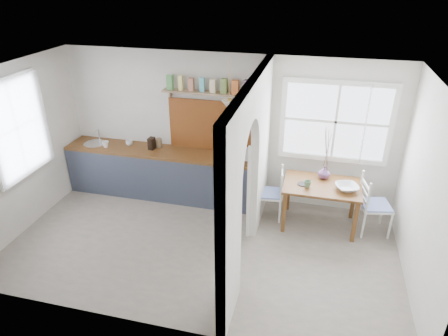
% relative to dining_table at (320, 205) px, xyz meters
% --- Properties ---
extents(floor, '(5.80, 3.20, 0.01)m').
position_rel_dining_table_xyz_m(floor, '(-1.70, -1.00, -0.37)').
color(floor, gray).
rests_on(floor, ground).
extents(ceiling, '(5.80, 3.20, 0.01)m').
position_rel_dining_table_xyz_m(ceiling, '(-1.70, -1.00, 2.23)').
color(ceiling, silver).
rests_on(ceiling, walls).
extents(walls, '(5.81, 3.21, 2.60)m').
position_rel_dining_table_xyz_m(walls, '(-1.70, -1.00, 0.93)').
color(walls, silver).
rests_on(walls, floor).
extents(partition, '(0.12, 3.20, 2.60)m').
position_rel_dining_table_xyz_m(partition, '(-1.00, -0.94, 1.08)').
color(partition, silver).
rests_on(partition, floor).
extents(kitchen_window, '(0.10, 1.16, 1.50)m').
position_rel_dining_table_xyz_m(kitchen_window, '(-4.57, -1.00, 1.28)').
color(kitchen_window, white).
rests_on(kitchen_window, walls).
extents(nook_window, '(1.76, 0.10, 1.30)m').
position_rel_dining_table_xyz_m(nook_window, '(0.10, 0.56, 1.23)').
color(nook_window, white).
rests_on(nook_window, walls).
extents(counter, '(3.50, 0.60, 0.90)m').
position_rel_dining_table_xyz_m(counter, '(-2.83, 0.33, 0.08)').
color(counter, brown).
rests_on(counter, floor).
extents(sink, '(0.40, 0.40, 0.02)m').
position_rel_dining_table_xyz_m(sink, '(-4.13, 0.30, 0.52)').
color(sink, silver).
rests_on(sink, counter).
extents(backsplash, '(1.65, 0.03, 0.90)m').
position_rel_dining_table_xyz_m(backsplash, '(-1.90, 0.58, 0.98)').
color(backsplash, '#93481D').
rests_on(backsplash, walls).
extents(shelf, '(1.75, 0.20, 0.21)m').
position_rel_dining_table_xyz_m(shelf, '(-1.90, 0.49, 1.63)').
color(shelf, '#A67E60').
rests_on(shelf, walls).
extents(pendant_lamp, '(0.26, 0.26, 0.16)m').
position_rel_dining_table_xyz_m(pendant_lamp, '(-1.55, 0.15, 1.51)').
color(pendant_lamp, beige).
rests_on(pendant_lamp, ceiling).
extents(utensil_rail, '(0.02, 0.50, 0.02)m').
position_rel_dining_table_xyz_m(utensil_rail, '(-1.09, -0.10, 1.08)').
color(utensil_rail, silver).
rests_on(utensil_rail, partition).
extents(dining_table, '(1.20, 0.80, 0.75)m').
position_rel_dining_table_xyz_m(dining_table, '(0.00, 0.00, 0.00)').
color(dining_table, brown).
rests_on(dining_table, floor).
extents(chair_left, '(0.45, 0.45, 0.90)m').
position_rel_dining_table_xyz_m(chair_left, '(-0.83, 0.06, 0.07)').
color(chair_left, white).
rests_on(chair_left, floor).
extents(chair_right, '(0.53, 0.53, 0.98)m').
position_rel_dining_table_xyz_m(chair_right, '(0.84, 0.02, 0.12)').
color(chair_right, white).
rests_on(chair_right, floor).
extents(kettle, '(0.18, 0.14, 0.21)m').
position_rel_dining_table_xyz_m(kettle, '(-1.27, 0.29, 0.63)').
color(kettle, silver).
rests_on(kettle, counter).
extents(mug_a, '(0.15, 0.15, 0.11)m').
position_rel_dining_table_xyz_m(mug_a, '(-3.85, 0.20, 0.58)').
color(mug_a, white).
rests_on(mug_a, counter).
extents(mug_b, '(0.16, 0.16, 0.10)m').
position_rel_dining_table_xyz_m(mug_b, '(-3.47, 0.39, 0.58)').
color(mug_b, silver).
rests_on(mug_b, counter).
extents(knife_block, '(0.11, 0.14, 0.21)m').
position_rel_dining_table_xyz_m(knife_block, '(-3.01, 0.33, 0.63)').
color(knife_block, black).
rests_on(knife_block, counter).
extents(jar, '(0.13, 0.13, 0.17)m').
position_rel_dining_table_xyz_m(jar, '(-2.91, 0.42, 0.61)').
color(jar, '#776447').
rests_on(jar, counter).
extents(towel_magenta, '(0.02, 0.03, 0.59)m').
position_rel_dining_table_xyz_m(towel_magenta, '(-1.12, -0.03, -0.10)').
color(towel_magenta, '#CC3E65').
rests_on(towel_magenta, counter).
extents(towel_orange, '(0.02, 0.03, 0.50)m').
position_rel_dining_table_xyz_m(towel_orange, '(-1.12, -0.05, -0.12)').
color(towel_orange, '#CA3E06').
rests_on(towel_orange, counter).
extents(bowl, '(0.43, 0.43, 0.08)m').
position_rel_dining_table_xyz_m(bowl, '(0.37, -0.08, 0.41)').
color(bowl, silver).
rests_on(bowl, dining_table).
extents(table_cup, '(0.12, 0.12, 0.11)m').
position_rel_dining_table_xyz_m(table_cup, '(-0.23, -0.13, 0.43)').
color(table_cup, '#4F704E').
rests_on(table_cup, dining_table).
extents(plate, '(0.19, 0.19, 0.01)m').
position_rel_dining_table_xyz_m(plate, '(-0.31, -0.06, 0.38)').
color(plate, black).
rests_on(plate, dining_table).
extents(vase, '(0.26, 0.26, 0.21)m').
position_rel_dining_table_xyz_m(vase, '(0.01, 0.23, 0.48)').
color(vase, '#623C68').
rests_on(vase, dining_table).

